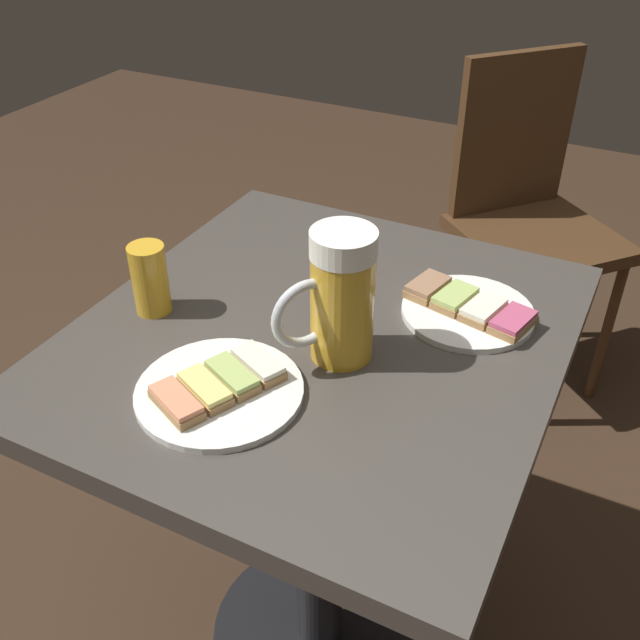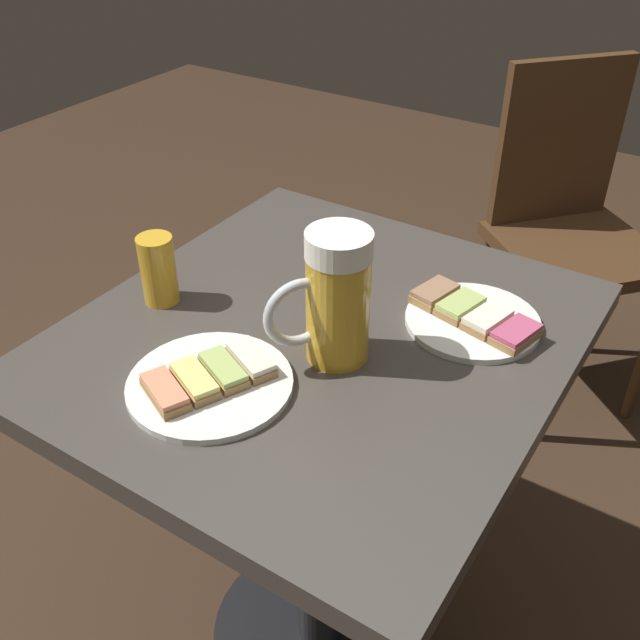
% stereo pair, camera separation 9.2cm
% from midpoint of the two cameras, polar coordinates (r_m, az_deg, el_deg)
% --- Properties ---
extents(ground_plane, '(6.00, 6.00, 0.00)m').
position_cam_midpoint_polar(ground_plane, '(1.65, 1.73, -23.38)').
color(ground_plane, '#382619').
extents(cafe_table, '(0.74, 0.68, 0.78)m').
position_cam_midpoint_polar(cafe_table, '(1.18, 2.24, -8.05)').
color(cafe_table, black).
rests_on(cafe_table, ground_plane).
extents(plate_near, '(0.20, 0.20, 0.03)m').
position_cam_midpoint_polar(plate_near, '(1.11, 14.24, 0.08)').
color(plate_near, white).
rests_on(plate_near, cafe_table).
extents(plate_far, '(0.22, 0.22, 0.03)m').
position_cam_midpoint_polar(plate_far, '(0.96, -5.96, -4.89)').
color(plate_far, white).
rests_on(plate_far, cafe_table).
extents(beer_mug, '(0.14, 0.11, 0.19)m').
position_cam_midpoint_polar(beer_mug, '(0.96, 3.88, 1.62)').
color(beer_mug, gold).
rests_on(beer_mug, cafe_table).
extents(beer_glass_small, '(0.05, 0.05, 0.11)m').
position_cam_midpoint_polar(beer_glass_small, '(1.12, -10.31, 3.84)').
color(beer_glass_small, gold).
rests_on(beer_glass_small, cafe_table).
extents(cafe_chair, '(0.54, 0.54, 0.92)m').
position_cam_midpoint_polar(cafe_chair, '(2.03, 20.11, 7.46)').
color(cafe_chair, '#472D19').
rests_on(cafe_chair, ground_plane).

